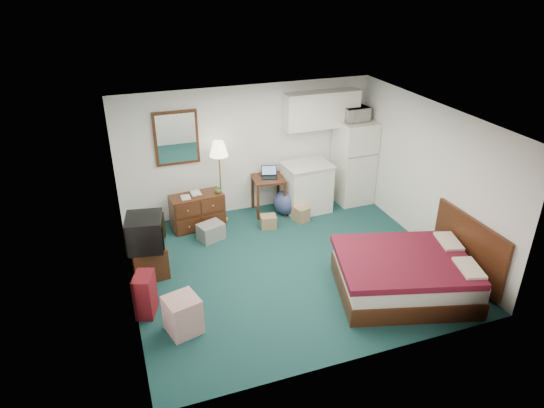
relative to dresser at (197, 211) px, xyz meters
name	(u,v)px	position (x,y,z in m)	size (l,w,h in m)	color
floor	(290,265)	(1.14, -1.81, -0.33)	(5.00, 4.50, 0.01)	#183B3D
ceiling	(292,118)	(1.14, -1.81, 2.17)	(5.00, 4.50, 0.01)	white
walls	(291,197)	(1.14, -1.81, 0.92)	(5.01, 4.51, 2.50)	white
mirror	(176,138)	(-0.21, 0.41, 1.32)	(0.80, 0.06, 1.00)	white
upper_cabinets	(322,110)	(2.59, 0.27, 1.62)	(1.50, 0.35, 0.70)	white
headboard	(468,248)	(3.60, -3.06, 0.22)	(0.06, 1.56, 1.00)	#3C180A
dresser	(197,211)	(0.00, 0.00, 0.00)	(0.97, 0.44, 0.66)	#3C180A
floor_lamp	(220,182)	(0.49, 0.10, 0.47)	(0.35, 0.35, 1.60)	#D9B556
desk	(268,195)	(1.45, 0.12, 0.04)	(0.59, 0.59, 0.75)	#3C180A
exercise_ball	(286,202)	(1.76, -0.06, -0.08)	(0.50, 0.50, 0.50)	navy
kitchen_counter	(307,188)	(2.20, -0.03, 0.15)	(0.87, 0.66, 0.95)	white
fridge	(354,162)	(3.27, 0.07, 0.52)	(0.70, 0.70, 1.70)	white
bed	(404,275)	(2.49, -3.06, -0.02)	(1.93, 1.50, 0.62)	#4D040F
tv_stand	(148,260)	(-1.06, -1.27, -0.07)	(0.53, 0.58, 0.53)	#3C180A
suitcase	(145,294)	(-1.21, -2.25, -0.01)	(0.24, 0.39, 0.64)	#5F0711
retail_box	(183,315)	(-0.79, -2.80, -0.07)	(0.42, 0.42, 0.53)	silver
file_bin	(211,231)	(0.12, -0.53, -0.18)	(0.43, 0.33, 0.30)	gray
cardboard_box_a	(268,221)	(1.24, -0.47, -0.21)	(0.29, 0.24, 0.24)	#8E7956
cardboard_box_b	(301,214)	(1.92, -0.43, -0.19)	(0.24, 0.29, 0.29)	#8E7956
laptop	(269,173)	(1.47, 0.11, 0.52)	(0.30, 0.25, 0.21)	black
crt_tv	(145,232)	(-1.06, -1.31, 0.46)	(0.56, 0.60, 0.52)	black
microwave	(356,113)	(3.25, 0.11, 1.54)	(0.50, 0.28, 0.34)	white
book_a	(181,193)	(-0.28, -0.05, 0.44)	(0.16, 0.02, 0.22)	#8E7956
book_b	(191,189)	(-0.08, 0.05, 0.45)	(0.18, 0.02, 0.24)	#8E7956
mug	(218,190)	(0.40, -0.04, 0.39)	(0.12, 0.09, 0.12)	#50813D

